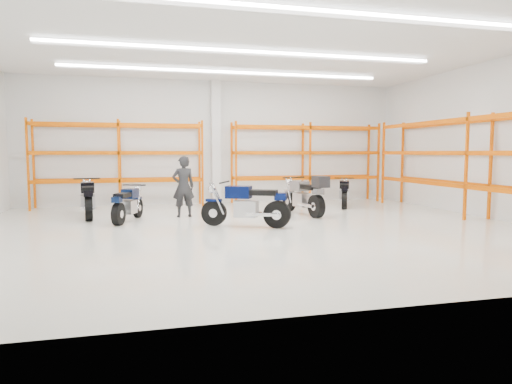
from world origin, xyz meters
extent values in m
plane|color=silver|center=(0.00, 0.00, 0.00)|extent=(14.00, 14.00, 0.00)
cube|color=white|center=(0.00, 6.00, 2.25)|extent=(14.00, 0.02, 4.50)
cube|color=white|center=(0.00, -6.00, 2.25)|extent=(14.00, 0.02, 4.50)
cube|color=white|center=(7.00, 0.00, 2.25)|extent=(0.02, 12.00, 4.50)
cube|color=white|center=(0.00, 0.00, 4.50)|extent=(14.00, 12.00, 0.02)
cube|color=white|center=(0.00, -3.00, 4.40)|extent=(10.00, 0.22, 0.10)
cube|color=white|center=(0.00, 0.50, 4.40)|extent=(10.00, 0.22, 0.10)
cube|color=white|center=(0.00, 3.50, 4.40)|extent=(10.00, 0.22, 0.10)
cylinder|color=black|center=(-0.87, 0.74, 0.33)|extent=(0.65, 0.42, 0.66)
cylinder|color=black|center=(0.61, -0.02, 0.34)|extent=(0.70, 0.49, 0.69)
cylinder|color=silver|center=(-0.87, 0.74, 0.33)|extent=(0.27, 0.24, 0.22)
cylinder|color=silver|center=(0.61, -0.02, 0.34)|extent=(0.32, 0.31, 0.24)
cube|color=#061040|center=(-0.87, 0.74, 0.66)|extent=(0.43, 0.33, 0.07)
cube|color=#B7B7BC|center=(-0.10, 0.35, 0.47)|extent=(0.69, 0.62, 0.42)
cube|color=#A5A5AA|center=(0.27, 0.15, 0.35)|extent=(0.75, 0.47, 0.09)
cube|color=#061040|center=(-0.28, 0.44, 0.89)|extent=(0.72, 0.62, 0.31)
cube|color=black|center=(0.27, 0.15, 0.89)|extent=(0.80, 0.63, 0.13)
cube|color=#061040|center=(0.69, -0.06, 0.80)|extent=(0.37, 0.35, 0.18)
cylinder|color=black|center=(-0.62, 0.61, 1.13)|extent=(0.39, 0.71, 0.04)
sphere|color=silver|center=(-0.91, 0.76, 0.95)|extent=(0.21, 0.21, 0.21)
cylinder|color=silver|center=(0.23, -0.02, 0.35)|extent=(0.78, 0.47, 0.10)
cylinder|color=black|center=(-4.31, 4.00, 0.32)|extent=(0.21, 0.66, 0.65)
cylinder|color=black|center=(-4.11, 2.39, 0.33)|extent=(0.28, 0.69, 0.67)
cylinder|color=silver|center=(-4.31, 4.00, 0.32)|extent=(0.18, 0.23, 0.22)
cylinder|color=silver|center=(-4.11, 2.39, 0.33)|extent=(0.24, 0.26, 0.24)
cube|color=black|center=(-4.31, 4.00, 0.65)|extent=(0.21, 0.41, 0.06)
cube|color=#B7B7BC|center=(-4.21, 3.16, 0.45)|extent=(0.46, 0.61, 0.41)
cube|color=#A5A5AA|center=(-4.15, 2.75, 0.35)|extent=(0.23, 0.77, 0.09)
cube|color=black|center=(-4.23, 3.35, 0.86)|extent=(0.44, 0.65, 0.30)
cube|color=black|center=(-4.15, 2.75, 0.86)|extent=(0.41, 0.75, 0.13)
cube|color=black|center=(-4.10, 2.31, 0.78)|extent=(0.27, 0.31, 0.17)
cylinder|color=black|center=(-4.28, 3.72, 1.10)|extent=(0.75, 0.14, 0.04)
sphere|color=silver|center=(-4.32, 4.04, 0.93)|extent=(0.21, 0.21, 0.21)
cylinder|color=silver|center=(-4.32, 2.69, 0.35)|extent=(0.20, 0.82, 0.10)
cylinder|color=black|center=(-2.80, 2.72, 0.28)|extent=(0.30, 0.57, 0.57)
cylinder|color=black|center=(-3.27, 1.38, 0.29)|extent=(0.36, 0.61, 0.59)
cylinder|color=silver|center=(-2.80, 2.72, 0.28)|extent=(0.19, 0.22, 0.19)
cylinder|color=silver|center=(-3.27, 1.38, 0.29)|extent=(0.25, 0.26, 0.21)
cube|color=#0B1A3F|center=(-2.80, 2.72, 0.57)|extent=(0.25, 0.37, 0.06)
cube|color=#B7B7BC|center=(-3.04, 2.02, 0.40)|extent=(0.49, 0.58, 0.36)
cube|color=#A5A5AA|center=(-3.16, 1.68, 0.30)|extent=(0.33, 0.66, 0.08)
cube|color=#0B1A3F|center=(-2.99, 2.18, 0.76)|extent=(0.48, 0.61, 0.27)
cube|color=black|center=(-3.16, 1.68, 0.76)|extent=(0.48, 0.69, 0.11)
cube|color=#0B1A3F|center=(-3.30, 1.30, 0.68)|extent=(0.28, 0.30, 0.15)
cylinder|color=black|center=(-2.88, 2.49, 0.97)|extent=(0.64, 0.25, 0.03)
sphere|color=silver|center=(-2.78, 2.75, 0.82)|extent=(0.18, 0.18, 0.18)
cylinder|color=silver|center=(-3.32, 1.69, 0.30)|extent=(0.32, 0.70, 0.09)
cylinder|color=black|center=(1.91, 3.01, 0.32)|extent=(0.25, 0.66, 0.65)
cylinder|color=black|center=(2.22, 1.41, 0.34)|extent=(0.32, 0.70, 0.67)
cylinder|color=silver|center=(1.91, 3.01, 0.32)|extent=(0.19, 0.24, 0.22)
cylinder|color=silver|center=(2.22, 1.41, 0.34)|extent=(0.26, 0.27, 0.24)
cube|color=gray|center=(1.91, 3.01, 0.65)|extent=(0.23, 0.41, 0.06)
cube|color=#B7B7BC|center=(2.07, 2.18, 0.45)|extent=(0.49, 0.63, 0.41)
cube|color=#A5A5AA|center=(2.15, 1.78, 0.35)|extent=(0.27, 0.77, 0.09)
cube|color=gray|center=(2.04, 2.37, 0.87)|extent=(0.47, 0.66, 0.30)
cube|color=black|center=(2.15, 1.78, 0.87)|extent=(0.45, 0.76, 0.13)
cube|color=gray|center=(2.23, 1.33, 0.78)|extent=(0.29, 0.32, 0.17)
cylinder|color=black|center=(1.97, 2.73, 1.10)|extent=(0.75, 0.18, 0.04)
sphere|color=silver|center=(1.91, 3.05, 0.93)|extent=(0.21, 0.21, 0.21)
cylinder|color=silver|center=(1.99, 1.70, 0.35)|extent=(0.25, 0.82, 0.10)
cube|color=black|center=(2.26, 1.20, 1.06)|extent=(0.44, 0.47, 0.32)
cylinder|color=black|center=(4.48, 4.42, 0.29)|extent=(0.34, 0.57, 0.57)
cylinder|color=black|center=(3.89, 3.12, 0.29)|extent=(0.40, 0.61, 0.59)
cylinder|color=silver|center=(4.48, 4.42, 0.29)|extent=(0.20, 0.23, 0.19)
cylinder|color=silver|center=(3.89, 3.12, 0.29)|extent=(0.26, 0.27, 0.21)
cube|color=black|center=(4.48, 4.42, 0.57)|extent=(0.27, 0.37, 0.06)
cube|color=#B7B7BC|center=(4.17, 3.74, 0.40)|extent=(0.52, 0.59, 0.36)
cube|color=#A5A5AA|center=(4.02, 3.41, 0.30)|extent=(0.38, 0.65, 0.08)
cube|color=black|center=(4.24, 3.90, 0.76)|extent=(0.51, 0.62, 0.27)
cube|color=black|center=(4.02, 3.41, 0.76)|extent=(0.52, 0.69, 0.11)
cube|color=black|center=(3.86, 3.05, 0.68)|extent=(0.29, 0.31, 0.15)
cylinder|color=black|center=(4.37, 4.19, 0.97)|extent=(0.62, 0.31, 0.03)
sphere|color=silver|center=(4.49, 4.45, 0.82)|extent=(0.18, 0.18, 0.18)
cylinder|color=silver|center=(3.87, 3.44, 0.30)|extent=(0.37, 0.69, 0.09)
imported|color=black|center=(-1.49, 2.55, 0.89)|extent=(0.70, 0.50, 1.79)
cube|color=white|center=(0.00, 5.82, 2.25)|extent=(0.32, 0.32, 4.50)
cube|color=#DF4903|center=(-6.20, 5.88, 1.50)|extent=(0.07, 0.07, 3.00)
cube|color=#DF4903|center=(-6.20, 5.08, 1.50)|extent=(0.07, 0.07, 3.00)
cube|color=#DF4903|center=(-3.40, 5.88, 1.50)|extent=(0.07, 0.07, 3.00)
cube|color=#DF4903|center=(-3.40, 5.08, 1.50)|extent=(0.07, 0.07, 3.00)
cube|color=#DF4903|center=(-0.60, 5.88, 1.50)|extent=(0.07, 0.07, 3.00)
cube|color=#DF4903|center=(-0.60, 5.08, 1.50)|extent=(0.07, 0.07, 3.00)
cube|color=#DF4903|center=(-3.40, 5.88, 0.94)|extent=(5.60, 0.07, 0.12)
cube|color=#DF4903|center=(-3.40, 5.08, 0.94)|extent=(5.60, 0.07, 0.12)
cube|color=#DF4903|center=(-3.40, 5.88, 1.88)|extent=(5.60, 0.07, 0.12)
cube|color=#DF4903|center=(-3.40, 5.08, 1.88)|extent=(5.60, 0.07, 0.12)
cube|color=#DF4903|center=(-3.40, 5.88, 2.81)|extent=(5.60, 0.07, 0.12)
cube|color=#DF4903|center=(-3.40, 5.08, 2.81)|extent=(5.60, 0.07, 0.12)
cube|color=#DF4903|center=(0.60, 5.88, 1.50)|extent=(0.07, 0.07, 3.00)
cube|color=#DF4903|center=(0.60, 5.08, 1.50)|extent=(0.07, 0.07, 3.00)
cube|color=#DF4903|center=(3.40, 5.88, 1.50)|extent=(0.07, 0.07, 3.00)
cube|color=#DF4903|center=(3.40, 5.08, 1.50)|extent=(0.07, 0.07, 3.00)
cube|color=#DF4903|center=(6.20, 5.88, 1.50)|extent=(0.07, 0.07, 3.00)
cube|color=#DF4903|center=(6.20, 5.08, 1.50)|extent=(0.07, 0.07, 3.00)
cube|color=#DF4903|center=(3.40, 5.88, 0.94)|extent=(5.60, 0.07, 0.12)
cube|color=#DF4903|center=(3.40, 5.08, 0.94)|extent=(5.60, 0.07, 0.12)
cube|color=#DF4903|center=(3.40, 5.88, 1.88)|extent=(5.60, 0.07, 0.12)
cube|color=#DF4903|center=(3.40, 5.08, 1.88)|extent=(5.60, 0.07, 0.12)
cube|color=#DF4903|center=(3.40, 5.88, 2.81)|extent=(5.60, 0.07, 0.12)
cube|color=#DF4903|center=(3.40, 5.08, 2.81)|extent=(5.60, 0.07, 0.12)
cube|color=#DF4903|center=(6.88, 0.00, 1.50)|extent=(0.07, 0.07, 3.00)
cube|color=#DF4903|center=(6.08, 0.00, 1.50)|extent=(0.07, 0.07, 3.00)
cube|color=#DF4903|center=(6.88, 4.50, 1.50)|extent=(0.07, 0.07, 3.00)
cube|color=#DF4903|center=(6.08, 4.50, 1.50)|extent=(0.07, 0.07, 3.00)
cube|color=#DF4903|center=(6.88, 0.00, 0.94)|extent=(0.07, 9.00, 0.12)
cube|color=#DF4903|center=(6.08, 0.00, 0.94)|extent=(0.07, 9.00, 0.12)
cube|color=#DF4903|center=(6.88, 0.00, 1.88)|extent=(0.07, 9.00, 0.12)
cube|color=#DF4903|center=(6.08, 0.00, 1.88)|extent=(0.07, 9.00, 0.12)
cube|color=#DF4903|center=(6.88, 0.00, 2.81)|extent=(0.07, 9.00, 0.12)
cube|color=#DF4903|center=(6.08, 0.00, 2.81)|extent=(0.07, 9.00, 0.12)
camera|label=1|loc=(-2.65, -10.86, 1.90)|focal=32.00mm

